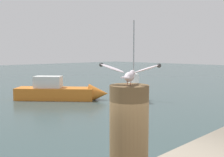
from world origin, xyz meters
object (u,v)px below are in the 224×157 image
at_px(seagull, 129,73).
at_px(boat_white, 135,92).
at_px(boat_orange, 63,92).
at_px(mooring_post, 129,138).

height_order(seagull, boat_white, boat_white).
bearing_deg(seagull, boat_white, 40.24).
bearing_deg(boat_white, boat_orange, 131.97).
xyz_separation_m(mooring_post, seagull, (0.00, 0.00, 0.67)).
bearing_deg(boat_white, mooring_post, -139.77).
distance_m(mooring_post, seagull, 0.67).
bearing_deg(seagull, mooring_post, -152.38).
xyz_separation_m(seagull, boat_white, (10.73, 9.08, -2.25)).
bearing_deg(boat_white, seagull, -139.76).
relative_size(boat_white, boat_orange, 0.96).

